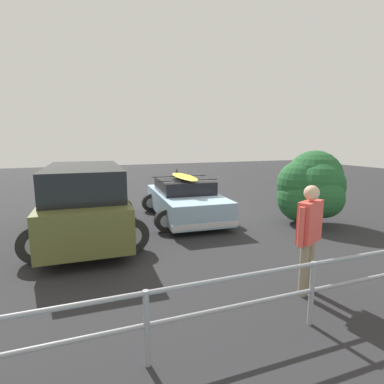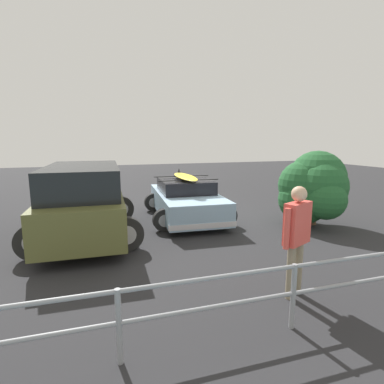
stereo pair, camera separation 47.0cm
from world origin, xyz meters
name	(u,v)px [view 1 (the left image)]	position (x,y,z in m)	size (l,w,h in m)	color
ground_plane	(198,217)	(0.00, 0.00, -0.01)	(44.00, 44.00, 0.02)	#28282B
sedan_car	(185,199)	(0.45, 0.02, 0.61)	(2.63, 4.15, 1.52)	#8CADC6
suv_car	(86,202)	(3.49, 1.05, 0.96)	(2.78, 4.62, 1.86)	brown
person_bystander	(309,230)	(0.25, 5.31, 1.08)	(0.64, 0.40, 1.80)	gray
railing_fence	(312,282)	(0.80, 6.01, 0.62)	(9.03, 0.26, 0.90)	gray
bush_near_left	(310,186)	(-2.83, 1.97, 1.15)	(1.98, 2.05, 2.19)	brown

